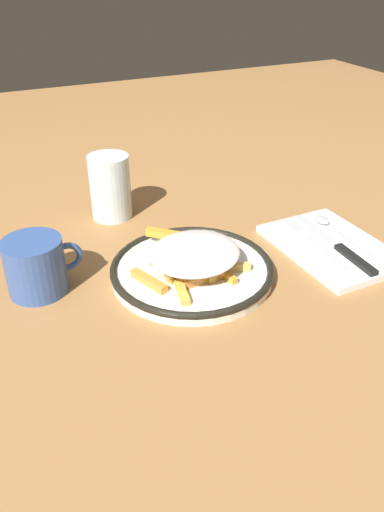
{
  "coord_description": "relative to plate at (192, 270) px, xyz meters",
  "views": [
    {
      "loc": [
        -0.27,
        -0.58,
        0.43
      ],
      "look_at": [
        0.0,
        0.0,
        0.04
      ],
      "focal_mm": 35.71,
      "sensor_mm": 36.0,
      "label": 1
    }
  ],
  "objects": [
    {
      "name": "plate",
      "position": [
        0.0,
        0.0,
        0.0
      ],
      "size": [
        0.25,
        0.25,
        0.02
      ],
      "color": "white",
      "rests_on": "ground_plane"
    },
    {
      "name": "spoon",
      "position": [
        0.27,
        0.01,
        0.0
      ],
      "size": [
        0.02,
        0.15,
        0.01
      ],
      "color": "silver",
      "rests_on": "napkin"
    },
    {
      "name": "water_glass",
      "position": [
        -0.05,
        0.25,
        0.05
      ],
      "size": [
        0.07,
        0.07,
        0.12
      ],
      "primitive_type": "cylinder",
      "color": "silver",
      "rests_on": "ground_plane"
    },
    {
      "name": "coffee_mug",
      "position": [
        -0.22,
        0.06,
        0.03
      ],
      "size": [
        0.11,
        0.08,
        0.08
      ],
      "color": "#375597",
      "rests_on": "ground_plane"
    },
    {
      "name": "fork",
      "position": [
        0.21,
        -0.01,
        0.0
      ],
      "size": [
        0.03,
        0.18,
        0.01
      ],
      "color": "silver",
      "rests_on": "napkin"
    },
    {
      "name": "knife",
      "position": [
        0.24,
        -0.04,
        0.0
      ],
      "size": [
        0.02,
        0.21,
        0.01
      ],
      "color": "black",
      "rests_on": "napkin"
    },
    {
      "name": "fries_heap",
      "position": [
        0.0,
        -0.01,
        0.03
      ],
      "size": [
        0.19,
        0.21,
        0.04
      ],
      "color": "#E0C758",
      "rests_on": "plate"
    },
    {
      "name": "ground_plane",
      "position": [
        0.0,
        0.0,
        -0.01
      ],
      "size": [
        2.6,
        2.6,
        0.0
      ],
      "primitive_type": "plane",
      "color": "#9C6D3D"
    },
    {
      "name": "napkin",
      "position": [
        0.24,
        -0.03,
        -0.01
      ],
      "size": [
        0.16,
        0.22,
        0.01
      ],
      "primitive_type": "cube",
      "rotation": [
        0.0,
        0.0,
        0.03
      ],
      "color": "white",
      "rests_on": "ground_plane"
    }
  ]
}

